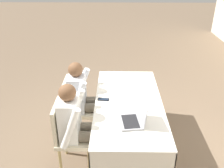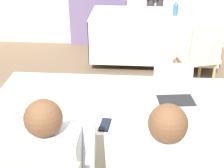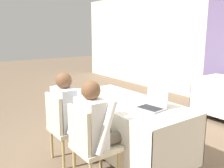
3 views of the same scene
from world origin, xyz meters
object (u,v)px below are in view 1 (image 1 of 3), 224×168
(person_checkered_shirt, at_px, (83,96))
(person_white_shirt, at_px, (77,122))
(laptop, at_px, (134,119))
(chair_near_left, at_px, (76,105))
(cell_phone, at_px, (103,99))
(chair_near_right, at_px, (69,133))

(person_checkered_shirt, bearing_deg, person_white_shirt, -180.00)
(laptop, relative_size, person_white_shirt, 0.29)
(person_white_shirt, bearing_deg, chair_near_left, 9.31)
(person_checkered_shirt, bearing_deg, cell_phone, -132.12)
(cell_phone, distance_m, person_checkered_shirt, 0.43)
(laptop, bearing_deg, person_checkered_shirt, -146.23)
(cell_phone, height_order, chair_near_left, chair_near_left)
(chair_near_left, xyz_separation_m, chair_near_right, (0.63, 0.00, 0.00))
(cell_phone, distance_m, chair_near_right, 0.60)
(chair_near_left, distance_m, person_white_shirt, 0.66)
(laptop, bearing_deg, cell_phone, -150.84)
(chair_near_right, height_order, person_white_shirt, person_white_shirt)
(person_white_shirt, bearing_deg, chair_near_right, 90.00)
(person_checkered_shirt, xyz_separation_m, person_white_shirt, (0.63, 0.00, 0.00))
(cell_phone, height_order, person_checkered_shirt, person_checkered_shirt)
(chair_near_right, bearing_deg, laptop, -100.04)
(chair_near_right, bearing_deg, chair_near_left, 0.00)
(chair_near_left, bearing_deg, chair_near_right, -180.00)
(laptop, distance_m, person_checkered_shirt, 1.03)
(person_checkered_shirt, bearing_deg, chair_near_left, 90.00)
(chair_near_left, bearing_deg, laptop, -134.80)
(cell_phone, bearing_deg, person_checkered_shirt, -126.43)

